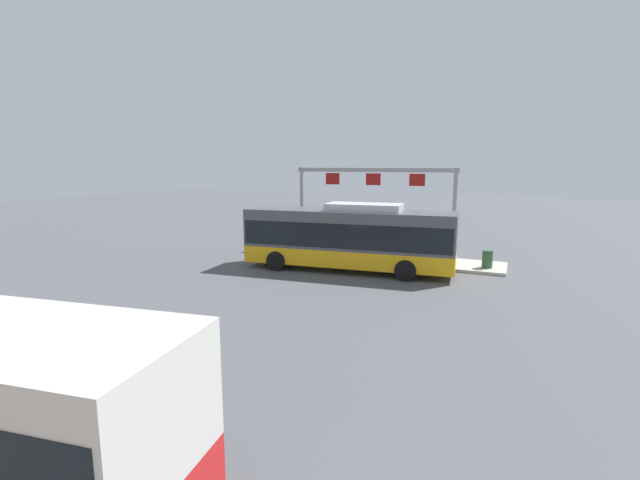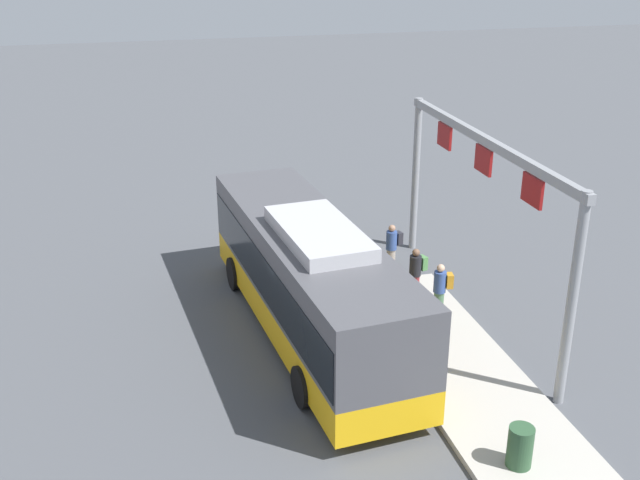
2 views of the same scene
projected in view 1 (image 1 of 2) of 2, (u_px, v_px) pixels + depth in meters
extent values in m
plane|color=#4C4F54|center=(348.00, 270.00, 23.01)|extent=(120.00, 120.00, 0.00)
cube|color=#B2ADA3|center=(410.00, 261.00, 24.89)|extent=(10.00, 2.80, 0.16)
cube|color=#EAAD14|center=(348.00, 256.00, 22.88)|extent=(10.75, 3.47, 0.85)
cube|color=#4C4C51|center=(348.00, 229.00, 22.65)|extent=(10.75, 3.47, 1.90)
cube|color=black|center=(348.00, 233.00, 22.69)|extent=(10.55, 3.49, 1.20)
cube|color=black|center=(254.00, 226.00, 24.33)|extent=(0.24, 2.12, 1.50)
cube|color=#B7B7BC|center=(364.00, 207.00, 22.22)|extent=(3.84, 2.09, 0.36)
cube|color=orange|center=(255.00, 211.00, 24.17)|extent=(0.28, 1.75, 0.28)
cylinder|color=black|center=(276.00, 261.00, 22.90)|extent=(1.02, 0.39, 1.00)
cylinder|color=black|center=(294.00, 252.00, 25.14)|extent=(1.02, 0.39, 1.00)
cylinder|color=black|center=(405.00, 270.00, 20.84)|extent=(1.02, 0.39, 1.00)
cylinder|color=black|center=(412.00, 260.00, 23.08)|extent=(1.02, 0.39, 1.00)
cylinder|color=black|center=(109.00, 450.00, 7.72)|extent=(1.03, 0.44, 1.00)
cylinder|color=gray|center=(319.00, 247.00, 27.32)|extent=(0.34, 0.34, 0.85)
cylinder|color=#334C8C|center=(319.00, 235.00, 27.20)|extent=(0.41, 0.41, 0.60)
sphere|color=#9E755B|center=(319.00, 228.00, 27.13)|extent=(0.22, 0.22, 0.22)
cube|color=#26262D|center=(320.00, 234.00, 27.45)|extent=(0.32, 0.24, 0.40)
cylinder|color=maroon|center=(355.00, 247.00, 26.27)|extent=(0.35, 0.35, 0.85)
cylinder|color=black|center=(355.00, 235.00, 26.14)|extent=(0.43, 0.43, 0.60)
sphere|color=brown|center=(355.00, 228.00, 26.08)|extent=(0.22, 0.22, 0.22)
cube|color=#4C8447|center=(355.00, 234.00, 26.39)|extent=(0.32, 0.26, 0.40)
cylinder|color=#476B4C|center=(375.00, 248.00, 26.04)|extent=(0.33, 0.33, 0.85)
cylinder|color=#334C8C|center=(375.00, 236.00, 25.91)|extent=(0.40, 0.40, 0.60)
sphere|color=tan|center=(375.00, 229.00, 25.85)|extent=(0.22, 0.22, 0.22)
cube|color=#BF7F1E|center=(377.00, 234.00, 26.12)|extent=(0.31, 0.23, 0.40)
cylinder|color=gray|center=(454.00, 214.00, 25.19)|extent=(0.24, 0.24, 5.20)
cylinder|color=gray|center=(302.00, 208.00, 29.00)|extent=(0.24, 0.24, 5.20)
cube|color=gray|center=(373.00, 170.00, 26.69)|extent=(9.96, 0.20, 0.24)
cube|color=maroon|center=(417.00, 180.00, 25.73)|extent=(0.90, 0.08, 0.70)
cube|color=maroon|center=(373.00, 179.00, 26.78)|extent=(0.90, 0.08, 0.70)
cube|color=maroon|center=(333.00, 179.00, 27.83)|extent=(0.90, 0.08, 0.70)
cylinder|color=#2D5133|center=(487.00, 259.00, 22.81)|extent=(0.52, 0.52, 0.90)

